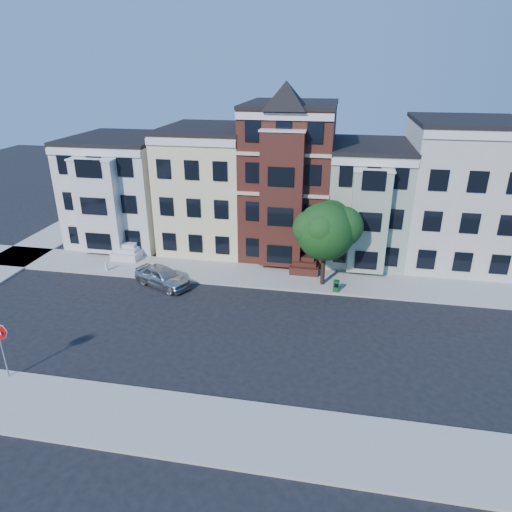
% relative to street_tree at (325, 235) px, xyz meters
% --- Properties ---
extents(ground, '(120.00, 120.00, 0.00)m').
position_rel_street_tree_xyz_m(ground, '(-3.43, -7.36, -3.96)').
color(ground, black).
extents(far_sidewalk, '(60.00, 4.00, 0.15)m').
position_rel_street_tree_xyz_m(far_sidewalk, '(-3.43, 0.64, -3.89)').
color(far_sidewalk, '#9E9B93').
rests_on(far_sidewalk, ground).
extents(near_sidewalk, '(60.00, 4.00, 0.15)m').
position_rel_street_tree_xyz_m(near_sidewalk, '(-3.43, -15.36, -3.89)').
color(near_sidewalk, '#9E9B93').
rests_on(near_sidewalk, ground).
extents(house_white, '(8.00, 9.00, 9.00)m').
position_rel_street_tree_xyz_m(house_white, '(-18.43, 7.14, 0.54)').
color(house_white, silver).
rests_on(house_white, ground).
extents(house_yellow, '(7.00, 9.00, 10.00)m').
position_rel_street_tree_xyz_m(house_yellow, '(-10.43, 7.14, 1.04)').
color(house_yellow, beige).
rests_on(house_yellow, ground).
extents(house_brown, '(7.00, 9.00, 12.00)m').
position_rel_street_tree_xyz_m(house_brown, '(-3.43, 7.14, 2.04)').
color(house_brown, '#401A13').
rests_on(house_brown, ground).
extents(house_green, '(6.00, 9.00, 9.00)m').
position_rel_street_tree_xyz_m(house_green, '(3.07, 7.14, 0.54)').
color(house_green, '#93A189').
rests_on(house_green, ground).
extents(house_cream, '(8.00, 9.00, 11.00)m').
position_rel_street_tree_xyz_m(house_cream, '(10.07, 7.14, 1.54)').
color(house_cream, beige).
rests_on(house_cream, ground).
extents(street_tree, '(7.41, 7.41, 7.63)m').
position_rel_street_tree_xyz_m(street_tree, '(0.00, 0.00, 0.00)').
color(street_tree, '#1D5318').
rests_on(street_tree, far_sidewalk).
extents(parked_car, '(4.84, 3.49, 1.53)m').
position_rel_street_tree_xyz_m(parked_car, '(-11.49, -2.16, -3.20)').
color(parked_car, '#A4A6AC').
rests_on(parked_car, ground).
extents(newspaper_box, '(0.44, 0.40, 0.86)m').
position_rel_street_tree_xyz_m(newspaper_box, '(1.02, -1.06, -3.38)').
color(newspaper_box, '#125723').
rests_on(newspaper_box, far_sidewalk).
extents(fire_hydrant, '(0.24, 0.24, 0.60)m').
position_rel_street_tree_xyz_m(fire_hydrant, '(-16.68, -0.74, -3.51)').
color(fire_hydrant, silver).
rests_on(fire_hydrant, far_sidewalk).
extents(stop_sign, '(0.98, 0.39, 3.58)m').
position_rel_street_tree_xyz_m(stop_sign, '(-15.40, -13.79, -2.03)').
color(stop_sign, '#B50709').
rests_on(stop_sign, near_sidewalk).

